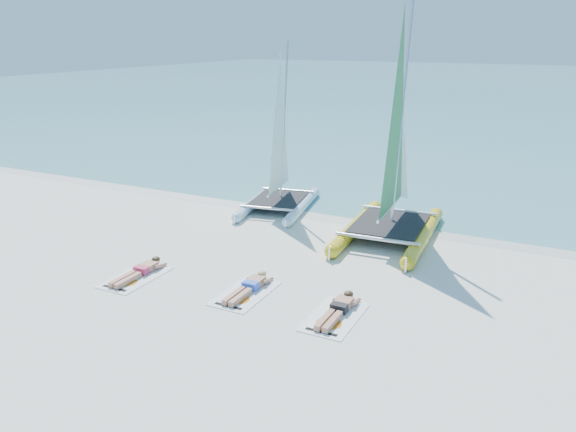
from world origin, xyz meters
name	(u,v)px	position (x,y,z in m)	size (l,w,h in m)	color
ground	(253,275)	(0.00, 0.00, 0.00)	(140.00, 140.00, 0.00)	silver
sea	(513,86)	(0.00, 63.00, 0.01)	(140.00, 115.00, 0.01)	#73BFBB
wet_sand_strip	(334,216)	(0.00, 5.50, 0.00)	(140.00, 1.40, 0.01)	silver
catamaran_blue	(279,159)	(-2.10, 5.50, 1.75)	(2.80, 4.60, 5.86)	#BDDAF8
catamaran_yellow	(397,162)	(2.24, 4.80, 2.23)	(2.78, 5.63, 7.08)	yellow
towel_a	(136,277)	(-2.57, -1.49, 0.01)	(1.00, 1.85, 0.02)	white
sunbather_a	(140,271)	(-2.57, -1.30, 0.12)	(0.37, 1.73, 0.26)	tan
towel_b	(245,293)	(0.39, -1.05, 0.01)	(1.00, 1.85, 0.02)	white
sunbather_b	(249,286)	(0.39, -0.86, 0.12)	(0.37, 1.73, 0.26)	tan
towel_c	(335,317)	(2.73, -1.18, 0.01)	(1.00, 1.85, 0.02)	white
sunbather_c	(338,309)	(2.73, -0.99, 0.12)	(0.37, 1.73, 0.26)	tan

